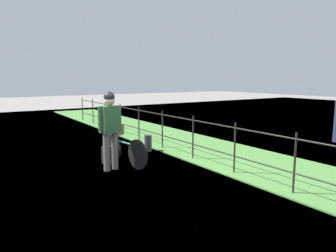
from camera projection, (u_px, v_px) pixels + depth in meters
The scene contains 9 objects.
ground_plane at pixel (119, 184), 5.76m from camera, with size 60.00×60.00×0.00m, color gray.
grass_strip at pixel (241, 159), 7.51m from camera, with size 27.00×2.40×0.03m, color #569342.
iron_fence at pixel (212, 139), 6.90m from camera, with size 18.04×0.04×1.06m.
bicycle_main at pixel (124, 150), 7.04m from camera, with size 1.66×0.30×0.66m.
wooden_crate at pixel (115, 129), 7.25m from camera, with size 0.36×0.27×0.24m, color olive.
terrier_dog at pixel (115, 120), 7.20m from camera, with size 0.32×0.18×0.18m.
cyclist_person at pixel (110, 124), 6.53m from camera, with size 0.31×0.54×1.68m.
backpack_on_paving at pixel (109, 155), 7.18m from camera, with size 0.28×0.18×0.40m, color black.
mooring_bollard at pixel (148, 143), 8.35m from camera, with size 0.20×0.20×0.44m, color #38383D.
Camera 1 is at (5.12, -2.27, 1.96)m, focal length 33.20 mm.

